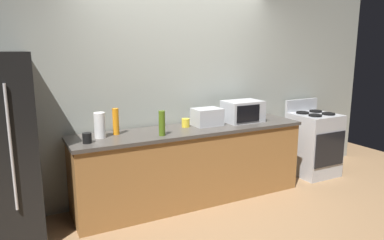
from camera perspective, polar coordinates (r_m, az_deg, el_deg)
ground_plane at (r=4.15m, az=2.64°, el=-14.65°), size 8.00×8.00×0.00m
back_wall at (r=4.47m, az=-2.44°, el=5.33°), size 6.40×0.10×2.70m
counter_run at (r=4.31m, az=0.00°, el=-7.17°), size 2.84×0.64×0.90m
stove_range at (r=5.48m, az=18.91°, el=-3.60°), size 0.60×0.61×1.08m
microwave at (r=4.59m, az=8.16°, el=1.41°), size 0.48×0.35×0.27m
toaster_oven at (r=4.33m, az=2.43°, el=0.50°), size 0.34×0.26×0.21m
paper_towel_roll at (r=3.84m, az=-14.61°, el=-0.82°), size 0.12×0.12×0.27m
bottle_olive_oil at (r=3.83m, az=-4.85°, el=-0.52°), size 0.07×0.07×0.27m
bottle_dish_soap at (r=3.95m, az=-12.15°, el=-0.24°), size 0.07×0.07×0.29m
mug_yellow at (r=4.24m, az=-1.03°, el=-0.46°), size 0.10×0.10×0.10m
mug_black at (r=3.68m, az=-16.50°, el=-2.80°), size 0.09×0.09×0.10m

